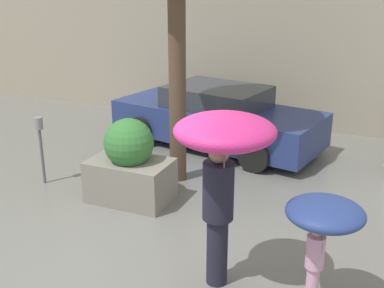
{
  "coord_description": "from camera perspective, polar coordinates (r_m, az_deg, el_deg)",
  "views": [
    {
      "loc": [
        3.02,
        -4.52,
        3.38
      ],
      "look_at": [
        0.37,
        1.6,
        1.05
      ],
      "focal_mm": 45.0,
      "sensor_mm": 36.0,
      "label": 1
    }
  ],
  "objects": [
    {
      "name": "ground_plane",
      "position": [
        6.4,
        -8.98,
        -12.88
      ],
      "size": [
        40.0,
        40.0,
        0.0
      ],
      "primitive_type": "plane",
      "color": "slate"
    },
    {
      "name": "planter_box",
      "position": [
        7.58,
        -7.38,
        -2.57
      ],
      "size": [
        1.28,
        0.81,
        1.35
      ],
      "color": "gray",
      "rests_on": "ground"
    },
    {
      "name": "person_adult",
      "position": [
        5.0,
        3.68,
        -1.16
      ],
      "size": [
        1.06,
        1.06,
        2.07
      ],
      "rotation": [
        0.0,
        0.0,
        -0.86
      ],
      "color": "#1E1E2D",
      "rests_on": "ground"
    },
    {
      "name": "person_child",
      "position": [
        5.07,
        15.34,
        -8.67
      ],
      "size": [
        0.8,
        0.8,
        1.28
      ],
      "rotation": [
        0.0,
        0.0,
        -0.73
      ],
      "color": "#D199B7",
      "rests_on": "ground"
    },
    {
      "name": "parked_car_near",
      "position": [
        10.03,
        2.94,
        3.11
      ],
      "size": [
        4.57,
        2.51,
        1.26
      ],
      "rotation": [
        0.0,
        0.0,
        1.38
      ],
      "color": "navy",
      "rests_on": "ground"
    },
    {
      "name": "parking_meter",
      "position": [
        8.45,
        -17.58,
        0.9
      ],
      "size": [
        0.14,
        0.14,
        1.18
      ],
      "color": "#595B60",
      "rests_on": "ground"
    }
  ]
}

